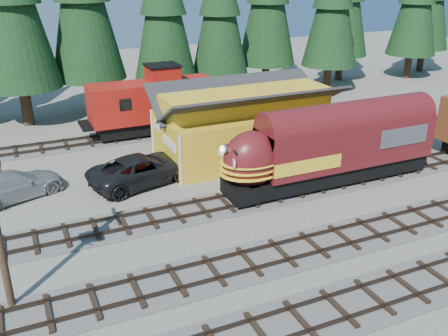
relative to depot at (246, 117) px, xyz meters
name	(u,v)px	position (x,y,z in m)	size (l,w,h in m)	color
ground	(330,220)	(0.00, -10.50, -2.96)	(120.00, 120.00, 0.00)	#6B665B
track_siding	(417,165)	(10.00, -6.50, -2.90)	(68.00, 3.20, 0.33)	#4C4947
track_spur	(87,142)	(-10.00, 7.50, -2.90)	(32.00, 3.20, 0.33)	#4C4947
depot	(246,117)	(0.00, 0.00, 0.00)	(12.80, 7.00, 5.30)	gold
locomotive	(325,151)	(2.23, -6.50, -0.63)	(14.51, 2.88, 3.94)	black
caboose	(153,103)	(-4.56, 7.50, -0.40)	(9.92, 2.88, 5.16)	black
pickup_truck_a	(142,169)	(-8.05, -1.54, -2.02)	(3.13, 6.80, 1.89)	black
pickup_truck_b	(13,185)	(-15.62, -0.58, -2.10)	(2.41, 5.92, 1.72)	#989B9F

